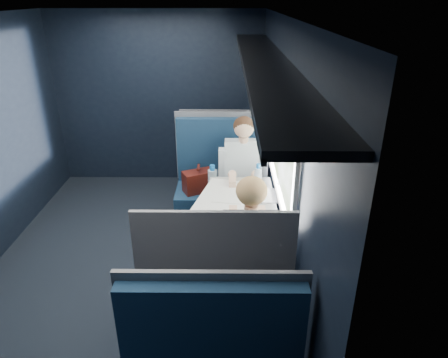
{
  "coord_description": "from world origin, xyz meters",
  "views": [
    {
      "loc": [
        0.93,
        -3.25,
        2.46
      ],
      "look_at": [
        0.9,
        0.0,
        0.95
      ],
      "focal_mm": 32.0,
      "sensor_mm": 36.0,
      "label": 1
    }
  ],
  "objects_px": {
    "bottle_small": "(258,177)",
    "laptop": "(271,191)",
    "cup": "(258,178)",
    "table": "(238,207)",
    "seat_row_front": "(222,160)",
    "seat_bay_far": "(216,292)",
    "man": "(243,171)",
    "woman": "(249,245)",
    "seat_bay_near": "(219,189)"
  },
  "relations": [
    {
      "from": "bottle_small",
      "to": "laptop",
      "type": "bearing_deg",
      "value": -62.2
    },
    {
      "from": "laptop",
      "to": "bottle_small",
      "type": "relative_size",
      "value": 1.19
    },
    {
      "from": "cup",
      "to": "table",
      "type": "bearing_deg",
      "value": -118.52
    },
    {
      "from": "table",
      "to": "seat_row_front",
      "type": "distance_m",
      "value": 1.82
    },
    {
      "from": "seat_bay_far",
      "to": "man",
      "type": "bearing_deg",
      "value": 80.97
    },
    {
      "from": "woman",
      "to": "seat_bay_far",
      "type": "bearing_deg",
      "value": -146.18
    },
    {
      "from": "laptop",
      "to": "bottle_small",
      "type": "distance_m",
      "value": 0.24
    },
    {
      "from": "seat_bay_near",
      "to": "cup",
      "type": "height_order",
      "value": "seat_bay_near"
    },
    {
      "from": "cup",
      "to": "seat_bay_near",
      "type": "bearing_deg",
      "value": 128.36
    },
    {
      "from": "woman",
      "to": "bottle_small",
      "type": "relative_size",
      "value": 5.45
    },
    {
      "from": "man",
      "to": "table",
      "type": "bearing_deg",
      "value": -95.52
    },
    {
      "from": "seat_bay_near",
      "to": "bottle_small",
      "type": "height_order",
      "value": "seat_bay_near"
    },
    {
      "from": "man",
      "to": "bottle_small",
      "type": "relative_size",
      "value": 5.45
    },
    {
      "from": "laptop",
      "to": "bottle_small",
      "type": "height_order",
      "value": "bottle_small"
    },
    {
      "from": "laptop",
      "to": "cup",
      "type": "relative_size",
      "value": 2.98
    },
    {
      "from": "seat_bay_near",
      "to": "laptop",
      "type": "distance_m",
      "value": 1.01
    },
    {
      "from": "laptop",
      "to": "cup",
      "type": "height_order",
      "value": "laptop"
    },
    {
      "from": "table",
      "to": "laptop",
      "type": "bearing_deg",
      "value": 12.89
    },
    {
      "from": "laptop",
      "to": "bottle_small",
      "type": "bearing_deg",
      "value": 117.8
    },
    {
      "from": "laptop",
      "to": "table",
      "type": "bearing_deg",
      "value": -167.11
    },
    {
      "from": "seat_row_front",
      "to": "woman",
      "type": "relative_size",
      "value": 0.88
    },
    {
      "from": "man",
      "to": "cup",
      "type": "relative_size",
      "value": 13.64
    },
    {
      "from": "man",
      "to": "seat_row_front",
      "type": "bearing_deg",
      "value": 102.83
    },
    {
      "from": "table",
      "to": "woman",
      "type": "xyz_separation_m",
      "value": [
        0.07,
        -0.71,
        0.06
      ]
    },
    {
      "from": "woman",
      "to": "bottle_small",
      "type": "bearing_deg",
      "value": 82.69
    },
    {
      "from": "table",
      "to": "bottle_small",
      "type": "height_order",
      "value": "bottle_small"
    },
    {
      "from": "seat_bay_near",
      "to": "seat_row_front",
      "type": "height_order",
      "value": "seat_bay_near"
    },
    {
      "from": "woman",
      "to": "cup",
      "type": "relative_size",
      "value": 13.64
    },
    {
      "from": "laptop",
      "to": "seat_bay_far",
      "type": "bearing_deg",
      "value": -117.21
    },
    {
      "from": "table",
      "to": "bottle_small",
      "type": "bearing_deg",
      "value": 54.98
    },
    {
      "from": "table",
      "to": "man",
      "type": "distance_m",
      "value": 0.7
    },
    {
      "from": "seat_row_front",
      "to": "laptop",
      "type": "xyz_separation_m",
      "value": [
        0.49,
        -1.73,
        0.39
      ]
    },
    {
      "from": "seat_bay_far",
      "to": "man",
      "type": "relative_size",
      "value": 0.95
    },
    {
      "from": "man",
      "to": "woman",
      "type": "bearing_deg",
      "value": -90.0
    },
    {
      "from": "seat_bay_near",
      "to": "table",
      "type": "bearing_deg",
      "value": -77.46
    },
    {
      "from": "man",
      "to": "laptop",
      "type": "relative_size",
      "value": 4.57
    },
    {
      "from": "table",
      "to": "seat_row_front",
      "type": "bearing_deg",
      "value": 95.8
    },
    {
      "from": "seat_bay_far",
      "to": "woman",
      "type": "xyz_separation_m",
      "value": [
        0.25,
        0.17,
        0.31
      ]
    },
    {
      "from": "seat_bay_near",
      "to": "seat_bay_far",
      "type": "relative_size",
      "value": 1.0
    },
    {
      "from": "seat_row_front",
      "to": "bottle_small",
      "type": "distance_m",
      "value": 1.63
    },
    {
      "from": "bottle_small",
      "to": "seat_bay_far",
      "type": "bearing_deg",
      "value": -108.1
    },
    {
      "from": "seat_bay_far",
      "to": "bottle_small",
      "type": "bearing_deg",
      "value": 71.9
    },
    {
      "from": "seat_bay_near",
      "to": "man",
      "type": "bearing_deg",
      "value": -33.09
    },
    {
      "from": "table",
      "to": "woman",
      "type": "height_order",
      "value": "woman"
    },
    {
      "from": "table",
      "to": "laptop",
      "type": "distance_m",
      "value": 0.34
    },
    {
      "from": "laptop",
      "to": "woman",
      "type": "bearing_deg",
      "value": -106.86
    },
    {
      "from": "seat_bay_far",
      "to": "laptop",
      "type": "height_order",
      "value": "seat_bay_far"
    },
    {
      "from": "man",
      "to": "cup",
      "type": "bearing_deg",
      "value": -67.85
    },
    {
      "from": "seat_row_front",
      "to": "man",
      "type": "height_order",
      "value": "man"
    },
    {
      "from": "seat_bay_far",
      "to": "cup",
      "type": "bearing_deg",
      "value": 72.87
    }
  ]
}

